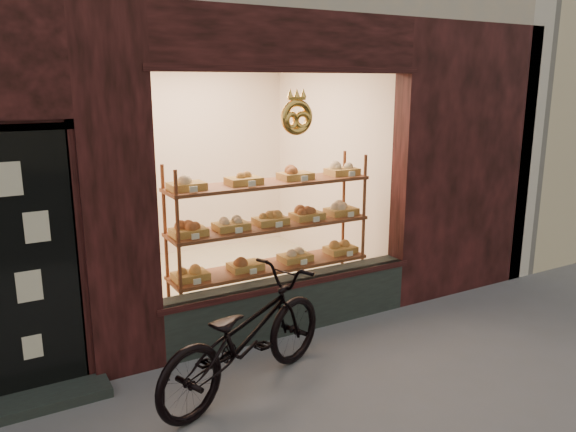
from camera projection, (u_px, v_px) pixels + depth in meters
display_shelf at (271, 238)px, 5.91m from camera, size 2.20×0.45×1.70m
bicycle at (245, 335)px, 4.53m from camera, size 1.93×1.23×0.96m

